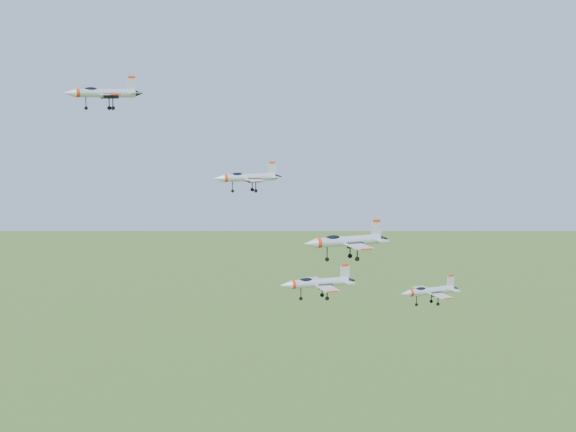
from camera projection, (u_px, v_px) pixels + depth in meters
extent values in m
cylinder|color=#B5BBC3|center=(105.00, 93.00, 130.16)|extent=(9.73, 3.47, 1.40)
cone|color=#B5BBC3|center=(69.00, 93.00, 127.55)|extent=(2.19, 1.78, 1.40)
cone|color=black|center=(139.00, 93.00, 132.67)|extent=(1.73, 1.49, 1.19)
ellipsoid|color=black|center=(91.00, 90.00, 129.02)|extent=(2.52, 1.49, 0.89)
cube|color=#B5BBC3|center=(112.00, 95.00, 127.64)|extent=(3.44, 5.15, 0.15)
cube|color=#B5BBC3|center=(102.00, 95.00, 132.94)|extent=(3.44, 5.15, 0.15)
cube|color=#B5BBC3|center=(132.00, 84.00, 131.93)|extent=(1.60, 0.48, 2.25)
cube|color=red|center=(132.00, 77.00, 131.77)|extent=(1.18, 0.40, 0.38)
cylinder|color=#B5BBC3|center=(249.00, 177.00, 124.87)|extent=(8.26, 1.76, 1.18)
cone|color=#B5BBC3|center=(219.00, 178.00, 123.33)|extent=(1.72, 1.30, 1.18)
cone|color=black|center=(278.00, 177.00, 126.36)|extent=(1.34, 1.09, 1.01)
ellipsoid|color=black|center=(237.00, 175.00, 124.18)|extent=(2.06, 0.99, 0.75)
cube|color=#B5BBC3|center=(255.00, 180.00, 122.57)|extent=(2.37, 4.14, 0.13)
cube|color=#B5BBC3|center=(246.00, 177.00, 127.36)|extent=(2.37, 4.14, 0.13)
cube|color=#B5BBC3|center=(272.00, 169.00, 125.87)|extent=(1.37, 0.21, 1.91)
cube|color=red|center=(272.00, 163.00, 125.73)|extent=(1.01, 0.20, 0.32)
cylinder|color=#B5BBC3|center=(348.00, 241.00, 107.40)|extent=(9.31, 2.33, 1.33)
cone|color=#B5BBC3|center=(310.00, 243.00, 105.47)|extent=(1.98, 1.52, 1.33)
cone|color=black|center=(384.00, 239.00, 109.26)|extent=(1.55, 1.28, 1.13)
ellipsoid|color=black|center=(333.00, 238.00, 106.55)|extent=(2.34, 1.20, 0.84)
cube|color=#B5BBC3|center=(359.00, 246.00, 104.85)|extent=(2.83, 4.74, 0.14)
cube|color=#B5BBC3|center=(341.00, 239.00, 110.17)|extent=(2.83, 4.74, 0.14)
cube|color=#B5BBC3|center=(376.00, 229.00, 108.68)|extent=(1.54, 0.29, 2.15)
cube|color=red|center=(377.00, 221.00, 108.52)|extent=(1.14, 0.27, 0.36)
cylinder|color=#B5BBC3|center=(320.00, 283.00, 130.79)|extent=(9.79, 1.93, 1.40)
cone|color=#B5BBC3|center=(286.00, 285.00, 129.05)|extent=(2.02, 1.51, 1.40)
cone|color=black|center=(352.00, 280.00, 132.46)|extent=(1.58, 1.27, 1.19)
ellipsoid|color=black|center=(306.00, 280.00, 130.00)|extent=(2.43, 1.14, 0.89)
cube|color=#B5BBC3|center=(327.00, 288.00, 128.03)|extent=(2.74, 4.88, 0.15)
cube|color=#B5BBC3|center=(315.00, 280.00, 133.75)|extent=(2.74, 4.88, 0.15)
cube|color=#B5BBC3|center=(345.00, 272.00, 131.91)|extent=(1.63, 0.22, 2.27)
cube|color=red|center=(345.00, 265.00, 131.74)|extent=(1.19, 0.22, 0.38)
cylinder|color=#B5BBC3|center=(431.00, 291.00, 125.54)|extent=(7.94, 2.23, 1.14)
cone|color=#B5BBC3|center=(405.00, 294.00, 123.75)|extent=(1.72, 1.35, 1.14)
cone|color=black|center=(456.00, 288.00, 127.26)|extent=(1.35, 1.13, 0.96)
ellipsoid|color=black|center=(421.00, 289.00, 124.75)|extent=(2.02, 1.08, 0.72)
cube|color=#B5BBC3|center=(441.00, 296.00, 123.40)|extent=(2.53, 4.09, 0.12)
cube|color=#B5BBC3|center=(424.00, 289.00, 127.87)|extent=(2.53, 4.09, 0.12)
cube|color=#B5BBC3|center=(451.00, 282.00, 126.73)|extent=(1.31, 0.29, 1.83)
cube|color=red|center=(451.00, 276.00, 126.59)|extent=(0.97, 0.26, 0.31)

